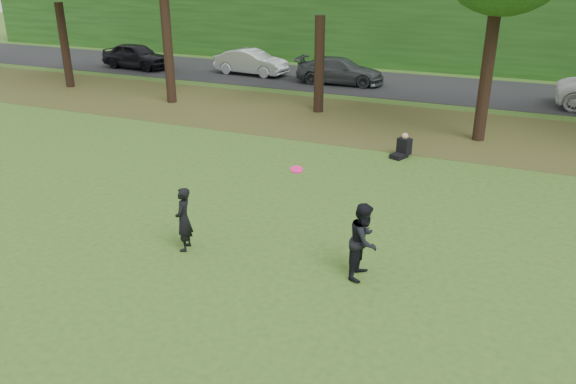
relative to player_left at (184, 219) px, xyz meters
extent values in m
plane|color=#34531A|center=(1.25, -0.61, -0.76)|extent=(120.00, 120.00, 0.00)
cube|color=#51371D|center=(1.25, 12.39, -0.76)|extent=(60.00, 7.00, 0.01)
cube|color=black|center=(1.25, 20.39, -0.75)|extent=(70.00, 7.00, 0.02)
cube|color=#1B4112|center=(1.25, 26.39, 1.74)|extent=(70.00, 3.00, 5.00)
imported|color=black|center=(0.00, 0.00, 0.00)|extent=(0.50, 0.63, 1.52)
imported|color=black|center=(4.10, 0.50, 0.07)|extent=(0.66, 0.83, 1.66)
imported|color=black|center=(-15.92, 18.91, 0.02)|extent=(4.62, 2.13, 1.53)
imported|color=#BABEC2|center=(-8.48, 19.93, -0.02)|extent=(4.48, 1.85, 1.44)
imported|color=#3F4346|center=(-2.86, 19.50, -0.05)|extent=(4.87, 2.23, 1.38)
cylinder|color=#FF1571|center=(2.50, 0.69, 1.34)|extent=(0.38, 0.38, 0.10)
cube|color=black|center=(3.02, 8.43, -0.68)|extent=(0.58, 0.67, 0.16)
cube|color=black|center=(3.13, 8.69, -0.40)|extent=(0.52, 0.47, 0.56)
sphere|color=tan|center=(3.13, 8.69, -0.04)|extent=(0.22, 0.22, 0.22)
cylinder|color=black|center=(-15.75, 12.99, 1.38)|extent=(0.44, 0.44, 4.28)
cylinder|color=black|center=(-8.75, 12.19, 1.78)|extent=(0.44, 0.44, 5.08)
cylinder|color=black|center=(-1.75, 13.29, 1.30)|extent=(0.44, 0.44, 4.12)
cylinder|color=black|center=(5.25, 11.69, 1.55)|extent=(0.44, 0.44, 4.62)
camera|label=1|loc=(6.82, -9.64, 5.44)|focal=35.00mm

